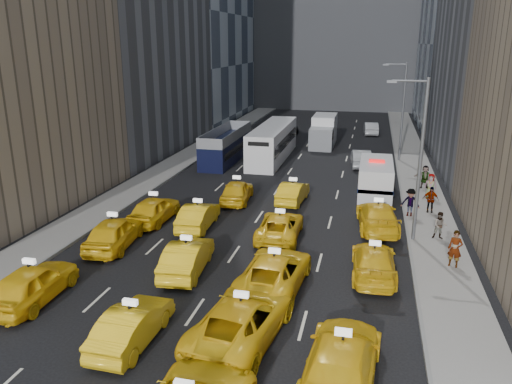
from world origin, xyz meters
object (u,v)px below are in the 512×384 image
nypd_van (376,179)px  city_bus (273,142)px  box_truck (324,131)px  double_decker (227,145)px  pedestrian_0 (455,249)px

nypd_van → city_bus: (-9.56, 9.73, 0.40)m
nypd_van → box_truck: bearing=103.8°
double_decker → city_bus: (4.08, 1.66, 0.12)m
double_decker → pedestrian_0: (17.47, -20.01, -0.38)m
nypd_van → city_bus: bearing=130.5°
box_truck → double_decker: bearing=-136.6°
city_bus → box_truck: (4.05, 7.46, -0.03)m
pedestrian_0 → double_decker: bearing=151.3°
city_bus → pedestrian_0: size_ratio=6.69×
double_decker → nypd_van: bearing=-37.4°
double_decker → pedestrian_0: bearing=-55.7°
box_truck → city_bus: bearing=-123.3°
double_decker → city_bus: size_ratio=0.83×
nypd_van → pedestrian_0: bearing=-76.2°
nypd_van → box_truck: size_ratio=0.88×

